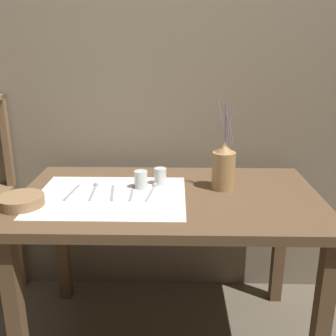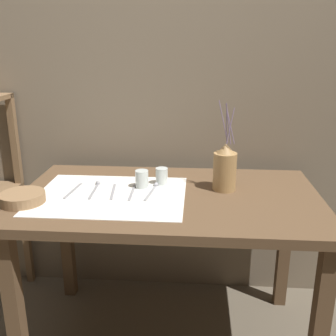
{
  "view_description": "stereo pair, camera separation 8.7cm",
  "coord_description": "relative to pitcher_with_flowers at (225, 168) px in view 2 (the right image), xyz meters",
  "views": [
    {
      "loc": [
        0.03,
        -1.59,
        1.39
      ],
      "look_at": [
        -0.0,
        0.0,
        0.88
      ],
      "focal_mm": 42.0,
      "sensor_mm": 36.0,
      "label": 1
    },
    {
      "loc": [
        0.12,
        -1.59,
        1.39
      ],
      "look_at": [
        -0.0,
        0.0,
        0.88
      ],
      "focal_mm": 42.0,
      "sensor_mm": 36.0,
      "label": 2
    }
  ],
  "objects": [
    {
      "name": "stone_wall_back",
      "position": [
        -0.24,
        0.42,
        0.34
      ],
      "size": [
        7.0,
        0.06,
        2.4
      ],
      "color": "#7A6B56",
      "rests_on": "ground_plane"
    },
    {
      "name": "wooden_table",
      "position": [
        -0.24,
        -0.08,
        -0.2
      ],
      "size": [
        1.31,
        0.76,
        0.76
      ],
      "color": "brown",
      "rests_on": "ground_plane"
    },
    {
      "name": "linen_cloth",
      "position": [
        -0.49,
        -0.11,
        -0.1
      ],
      "size": [
        0.64,
        0.5,
        0.0
      ],
      "color": "white",
      "rests_on": "wooden_table"
    },
    {
      "name": "pitcher_with_flowers",
      "position": [
        0.0,
        0.0,
        0.0
      ],
      "size": [
        0.1,
        0.1,
        0.4
      ],
      "color": "#A87F4C",
      "rests_on": "wooden_table"
    },
    {
      "name": "wooden_bowl",
      "position": [
        -0.83,
        -0.22,
        -0.08
      ],
      "size": [
        0.18,
        0.18,
        0.04
      ],
      "color": "#8E6B47",
      "rests_on": "wooden_table"
    },
    {
      "name": "glass_tumbler_near",
      "position": [
        -0.37,
        -0.01,
        -0.06
      ],
      "size": [
        0.06,
        0.06,
        0.08
      ],
      "color": "silver",
      "rests_on": "wooden_table"
    },
    {
      "name": "glass_tumbler_far",
      "position": [
        -0.28,
        0.05,
        -0.06
      ],
      "size": [
        0.06,
        0.06,
        0.08
      ],
      "color": "silver",
      "rests_on": "wooden_table"
    },
    {
      "name": "fork_inner",
      "position": [
        -0.67,
        -0.08,
        -0.09
      ],
      "size": [
        0.03,
        0.19,
        0.0
      ],
      "color": "#939399",
      "rests_on": "wooden_table"
    },
    {
      "name": "spoon_outer",
      "position": [
        -0.58,
        -0.02,
        -0.09
      ],
      "size": [
        0.03,
        0.2,
        0.02
      ],
      "color": "#939399",
      "rests_on": "wooden_table"
    },
    {
      "name": "knife_center",
      "position": [
        -0.49,
        -0.08,
        -0.09
      ],
      "size": [
        0.03,
        0.19,
        0.0
      ],
      "color": "#939399",
      "rests_on": "wooden_table"
    },
    {
      "name": "fork_outer",
      "position": [
        -0.4,
        -0.08,
        -0.09
      ],
      "size": [
        0.02,
        0.19,
        0.0
      ],
      "color": "#939399",
      "rests_on": "wooden_table"
    },
    {
      "name": "spoon_inner",
      "position": [
        -0.31,
        -0.02,
        -0.09
      ],
      "size": [
        0.05,
        0.2,
        0.02
      ],
      "color": "#939399",
      "rests_on": "wooden_table"
    }
  ]
}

